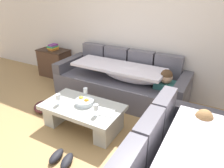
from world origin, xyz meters
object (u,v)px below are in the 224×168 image
at_px(book_stack_on_cabinet, 53,47).
at_px(pair_of_shoes, 62,158).
at_px(crumpled_garment, 43,107).
at_px(wine_glass_near_right, 96,108).
at_px(wine_glass_near_left, 58,97).
at_px(couch_along_wall, 122,82).
at_px(side_cabinet, 55,63).
at_px(wine_glass_far_back, 86,91).
at_px(fruit_bowl, 84,102).
at_px(open_magazine, 104,112).
at_px(coffee_table, 83,113).

height_order(book_stack_on_cabinet, pair_of_shoes, book_stack_on_cabinet).
bearing_deg(crumpled_garment, wine_glass_near_right, -8.08).
relative_size(wine_glass_near_right, book_stack_on_cabinet, 0.69).
distance_m(wine_glass_near_left, book_stack_on_cabinet, 2.10).
distance_m(couch_along_wall, side_cabinet, 1.92).
bearing_deg(side_cabinet, wine_glass_near_right, -34.71).
bearing_deg(wine_glass_near_right, wine_glass_far_back, 140.24).
bearing_deg(fruit_bowl, crumpled_garment, 179.63).
relative_size(fruit_bowl, pair_of_shoes, 0.82).
height_order(wine_glass_near_left, open_magazine, wine_glass_near_left).
relative_size(open_magazine, side_cabinet, 0.39).
bearing_deg(fruit_bowl, couch_along_wall, 85.02).
bearing_deg(coffee_table, pair_of_shoes, -75.56).
relative_size(wine_glass_near_right, open_magazine, 0.59).
relative_size(couch_along_wall, book_stack_on_cabinet, 10.34).
bearing_deg(open_magazine, book_stack_on_cabinet, 136.20).
bearing_deg(couch_along_wall, pair_of_shoes, -87.34).
height_order(pair_of_shoes, crumpled_garment, crumpled_garment).
distance_m(couch_along_wall, open_magazine, 1.16).
bearing_deg(wine_glass_near_left, wine_glass_near_right, 1.60).
bearing_deg(open_magazine, wine_glass_far_back, 142.75).
bearing_deg(couch_along_wall, side_cabinet, 173.28).
relative_size(coffee_table, side_cabinet, 1.67).
xyz_separation_m(wine_glass_near_left, book_stack_on_cabinet, (-1.47, 1.49, 0.21)).
height_order(wine_glass_near_left, book_stack_on_cabinet, book_stack_on_cabinet).
height_order(coffee_table, pair_of_shoes, coffee_table).
bearing_deg(wine_glass_near_right, coffee_table, 160.07).
relative_size(fruit_bowl, wine_glass_near_right, 1.69).
bearing_deg(coffee_table, wine_glass_near_right, -19.93).
bearing_deg(wine_glass_near_right, fruit_bowl, 151.83).
bearing_deg(pair_of_shoes, wine_glass_near_right, 77.36).
distance_m(book_stack_on_cabinet, pair_of_shoes, 2.95).
distance_m(fruit_bowl, wine_glass_near_left, 0.39).
relative_size(wine_glass_near_left, open_magazine, 0.59).
bearing_deg(coffee_table, wine_glass_near_left, -158.02).
relative_size(coffee_table, pair_of_shoes, 3.51).
distance_m(coffee_table, book_stack_on_cabinet, 2.30).
bearing_deg(open_magazine, crumpled_garment, 165.70).
bearing_deg(coffee_table, crumpled_garment, 176.32).
height_order(open_magazine, crumpled_garment, open_magazine).
xyz_separation_m(fruit_bowl, wine_glass_far_back, (-0.10, 0.18, 0.08)).
xyz_separation_m(wine_glass_near_left, side_cabinet, (-1.47, 1.49, -0.17)).
relative_size(wine_glass_far_back, book_stack_on_cabinet, 0.69).
distance_m(book_stack_on_cabinet, crumpled_garment, 1.70).
height_order(wine_glass_near_right, crumpled_garment, wine_glass_near_right).
distance_m(side_cabinet, pair_of_shoes, 2.89).
distance_m(pair_of_shoes, crumpled_garment, 1.34).
distance_m(wine_glass_far_back, open_magazine, 0.54).
height_order(fruit_bowl, wine_glass_near_right, wine_glass_near_right).
height_order(fruit_bowl, book_stack_on_cabinet, book_stack_on_cabinet).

